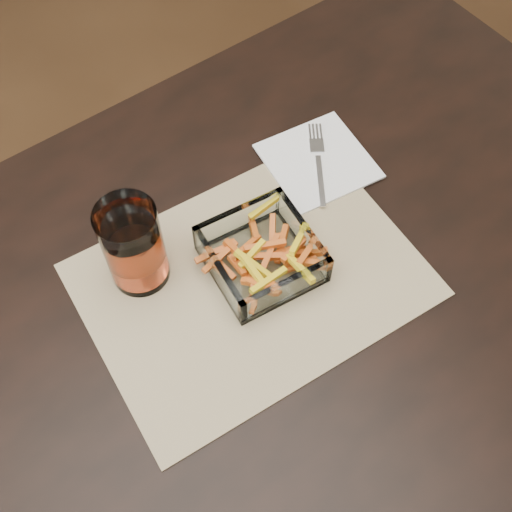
# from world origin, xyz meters

# --- Properties ---
(dining_table) EXTENTS (1.60, 0.90, 0.75)m
(dining_table) POSITION_xyz_m (0.00, 0.00, 0.66)
(dining_table) COLOR black
(dining_table) RESTS_ON ground
(placemat) EXTENTS (0.48, 0.37, 0.00)m
(placemat) POSITION_xyz_m (0.14, 0.05, 0.75)
(placemat) COLOR tan
(placemat) RESTS_ON dining_table
(glass_bowl) EXTENTS (0.16, 0.16, 0.05)m
(glass_bowl) POSITION_xyz_m (0.17, 0.06, 0.78)
(glass_bowl) COLOR white
(glass_bowl) RESTS_ON placemat
(tumbler) EXTENTS (0.08, 0.08, 0.14)m
(tumbler) POSITION_xyz_m (0.03, 0.15, 0.82)
(tumbler) COLOR white
(tumbler) RESTS_ON placemat
(napkin) EXTENTS (0.17, 0.17, 0.00)m
(napkin) POSITION_xyz_m (0.35, 0.16, 0.76)
(napkin) COLOR white
(napkin) RESTS_ON placemat
(fork) EXTENTS (0.10, 0.14, 0.00)m
(fork) POSITION_xyz_m (0.35, 0.15, 0.76)
(fork) COLOR silver
(fork) RESTS_ON napkin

